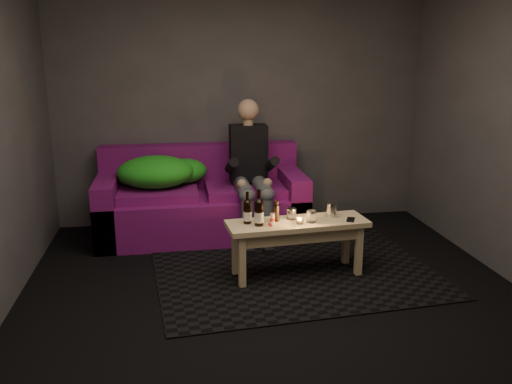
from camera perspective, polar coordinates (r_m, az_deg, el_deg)
The scene contains 17 objects.
floor at distance 4.16m, azimuth 2.58°, elevation -12.21°, with size 4.50×4.50×0.00m, color black.
room at distance 4.17m, azimuth 1.54°, elevation 11.46°, with size 4.50×4.50×4.50m.
rug at distance 4.78m, azimuth 4.14°, elevation -8.39°, with size 2.38×1.73×0.01m, color black.
sofa at distance 5.67m, azimuth -5.73°, elevation -1.22°, with size 2.10×0.94×0.90m.
green_blanket at distance 5.57m, azimuth -10.04°, elevation 2.07°, with size 0.92×0.63×0.31m.
person at distance 5.46m, azimuth -0.55°, elevation 2.53°, with size 0.38×0.87×1.40m.
coffee_table at distance 4.59m, azimuth 4.37°, elevation -4.11°, with size 1.22×0.48×0.49m.
beer_bottle_a at distance 4.47m, azimuth -0.92°, elevation -2.10°, with size 0.07×0.07×0.27m.
beer_bottle_b at distance 4.41m, azimuth 0.31°, elevation -2.17°, with size 0.08×0.08×0.30m.
salt_shaker at distance 4.50m, azimuth 1.73°, elevation -2.75°, with size 0.04×0.04×0.08m, color silver.
pepper_mill at distance 4.53m, azimuth 2.12°, elevation -2.24°, with size 0.05×0.05×0.14m, color black.
tumbler_back at distance 4.60m, azimuth 3.77°, elevation -2.31°, with size 0.08×0.08×0.09m, color white.
tealight at distance 4.49m, azimuth 4.61°, elevation -3.04°, with size 0.07×0.07×0.05m.
tumbler_front at distance 4.53m, azimuth 5.85°, elevation -2.58°, with size 0.08×0.08×0.10m, color white.
steel_cup at distance 4.69m, azimuth 7.93°, elevation -1.89°, with size 0.09×0.09×0.13m, color #AAACB0.
smartphone at distance 4.65m, azimuth 9.94°, elevation -2.88°, with size 0.06×0.13×0.01m, color black.
red_lighter at distance 4.44m, azimuth 1.50°, elevation -3.47°, with size 0.02×0.07×0.01m, color red.
Camera 1 is at (-0.76, -3.62, 1.89)m, focal length 38.00 mm.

